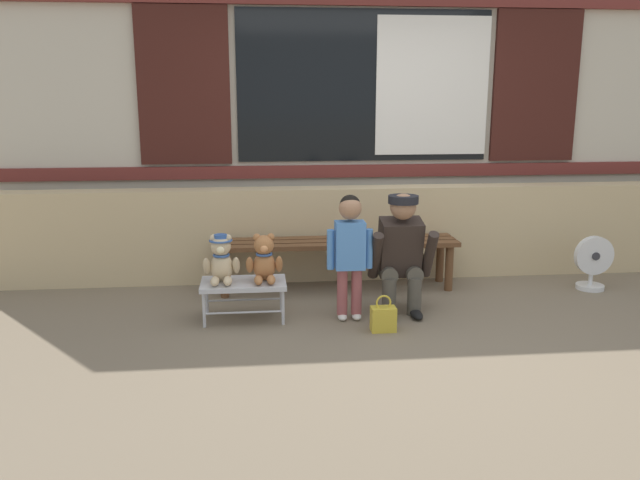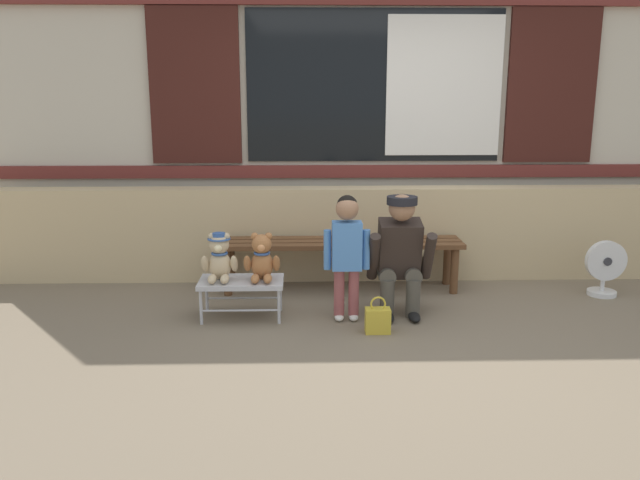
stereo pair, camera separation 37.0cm
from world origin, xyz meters
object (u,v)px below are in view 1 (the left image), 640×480
(wooden_bench_long, at_px, (337,248))
(small_display_bench, at_px, (244,286))
(teddy_bear_plain, at_px, (264,260))
(handbag_on_ground, at_px, (383,318))
(child_standing, at_px, (350,244))
(teddy_bear_with_hat, at_px, (221,260))
(adult_crouching, at_px, (402,253))
(floor_fan, at_px, (593,263))

(wooden_bench_long, xyz_separation_m, small_display_bench, (-0.80, -0.70, -0.11))
(small_display_bench, height_order, teddy_bear_plain, teddy_bear_plain)
(small_display_bench, bearing_deg, handbag_on_ground, -19.36)
(child_standing, distance_m, handbag_on_ground, 0.61)
(wooden_bench_long, distance_m, teddy_bear_with_hat, 1.19)
(teddy_bear_with_hat, bearing_deg, child_standing, -4.61)
(child_standing, distance_m, adult_crouching, 0.46)
(small_display_bench, distance_m, floor_fan, 3.06)
(floor_fan, bearing_deg, handbag_on_ground, -158.05)
(wooden_bench_long, bearing_deg, teddy_bear_plain, -132.42)
(teddy_bear_with_hat, xyz_separation_m, floor_fan, (3.19, 0.46, -0.23))
(wooden_bench_long, height_order, small_display_bench, wooden_bench_long)
(small_display_bench, xyz_separation_m, handbag_on_ground, (1.01, -0.35, -0.17))
(child_standing, bearing_deg, teddy_bear_with_hat, 175.39)
(teddy_bear_with_hat, xyz_separation_m, adult_crouching, (1.38, 0.05, 0.01))
(small_display_bench, bearing_deg, teddy_bear_with_hat, 179.23)
(small_display_bench, bearing_deg, wooden_bench_long, 41.25)
(wooden_bench_long, xyz_separation_m, child_standing, (-0.00, -0.78, 0.22))
(wooden_bench_long, bearing_deg, adult_crouching, -56.88)
(wooden_bench_long, height_order, teddy_bear_with_hat, teddy_bear_with_hat)
(adult_crouching, bearing_deg, floor_fan, 12.85)
(small_display_bench, relative_size, teddy_bear_with_hat, 1.76)
(small_display_bench, bearing_deg, floor_fan, 8.64)
(handbag_on_ground, bearing_deg, teddy_bear_with_hat, 163.04)
(floor_fan, bearing_deg, teddy_bear_plain, -170.91)
(wooden_bench_long, distance_m, handbag_on_ground, 1.11)
(adult_crouching, bearing_deg, small_display_bench, -177.71)
(wooden_bench_long, relative_size, handbag_on_ground, 7.72)
(teddy_bear_plain, height_order, handbag_on_ground, teddy_bear_plain)
(child_standing, distance_m, floor_fan, 2.32)
(child_standing, xyz_separation_m, handbag_on_ground, (0.21, -0.28, -0.50))
(teddy_bear_plain, bearing_deg, floor_fan, 9.09)
(child_standing, bearing_deg, handbag_on_ground, -53.18)
(wooden_bench_long, xyz_separation_m, floor_fan, (2.23, -0.24, -0.13))
(teddy_bear_with_hat, relative_size, floor_fan, 0.76)
(teddy_bear_plain, height_order, adult_crouching, adult_crouching)
(teddy_bear_plain, height_order, child_standing, child_standing)
(wooden_bench_long, relative_size, floor_fan, 4.37)
(child_standing, xyz_separation_m, adult_crouching, (0.43, 0.12, -0.11))
(teddy_bear_plain, relative_size, floor_fan, 0.76)
(teddy_bear_plain, bearing_deg, child_standing, -6.84)
(handbag_on_ground, height_order, floor_fan, floor_fan)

